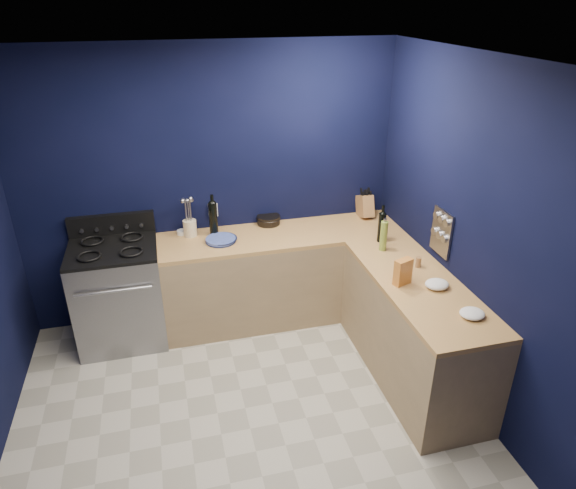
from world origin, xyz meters
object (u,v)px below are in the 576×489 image
object	(u,v)px
plate_stack	(221,240)
gas_range	(120,296)
utensil_crock	(190,228)
knife_block	(365,206)
crouton_bag	(403,272)

from	to	relation	value
plate_stack	gas_range	bearing A→B (deg)	179.22
plate_stack	utensil_crock	bearing A→B (deg)	142.37
gas_range	plate_stack	xyz separation A→B (m)	(0.95, -0.01, 0.46)
utensil_crock	knife_block	bearing A→B (deg)	1.06
gas_range	knife_block	distance (m)	2.52
gas_range	utensil_crock	size ratio (longest dim) A/B	5.94
knife_block	plate_stack	bearing A→B (deg)	-171.80
crouton_bag	gas_range	bearing A→B (deg)	133.13
plate_stack	utensil_crock	distance (m)	0.33
utensil_crock	crouton_bag	size ratio (longest dim) A/B	0.73
plate_stack	utensil_crock	size ratio (longest dim) A/B	1.77
utensil_crock	knife_block	size ratio (longest dim) A/B	0.71
gas_range	plate_stack	bearing A→B (deg)	-0.78
knife_block	gas_range	bearing A→B (deg)	-175.48
gas_range	plate_stack	world-z (taller)	plate_stack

